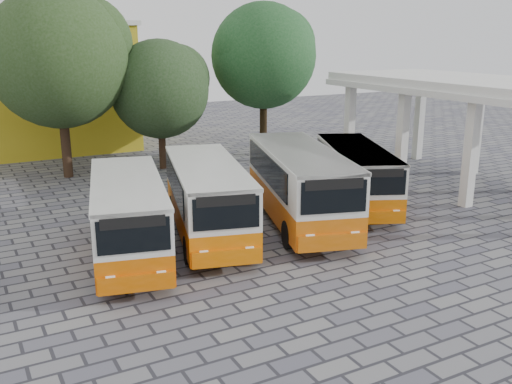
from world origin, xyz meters
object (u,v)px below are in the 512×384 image
bus_centre_left (208,195)px  bus_far_right (356,172)px  bus_centre_right (300,181)px  bus_far_left (128,213)px

bus_centre_left → bus_far_right: (7.46, 0.62, -0.10)m
bus_centre_right → bus_far_right: (3.56, 0.92, -0.22)m
bus_centre_right → bus_far_right: bus_centre_right is taller
bus_far_right → bus_centre_left: bearing=-151.5°
bus_far_left → bus_centre_left: size_ratio=0.96×
bus_centre_right → bus_far_right: 3.69m
bus_far_left → bus_centre_right: 7.10m
bus_centre_right → bus_far_left: bearing=-160.9°
bus_far_left → bus_centre_left: 3.24m
bus_far_left → bus_centre_right: size_ratio=0.89×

